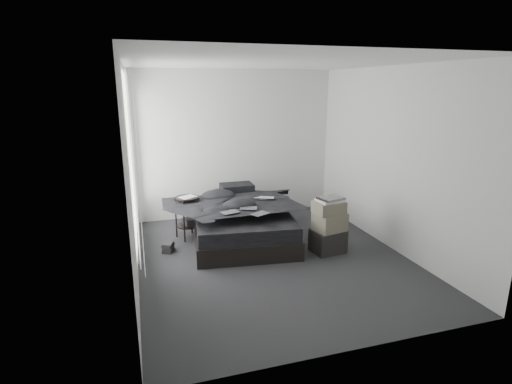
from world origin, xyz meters
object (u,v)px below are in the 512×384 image
object	(u,v)px
side_stand	(188,218)
box_lower	(328,241)
bed	(242,232)
laptop	(264,194)

from	to	relation	value
side_stand	box_lower	distance (m)	2.18
side_stand	box_lower	xyz separation A→B (m)	(1.85, -1.14, -0.16)
bed	laptop	size ratio (longest dim) A/B	6.24
box_lower	laptop	bearing A→B (deg)	130.98
laptop	box_lower	distance (m)	1.20
bed	side_stand	distance (m)	0.87
laptop	side_stand	xyz separation A→B (m)	(-1.14, 0.32, -0.37)
bed	side_stand	xyz separation A→B (m)	(-0.79, 0.33, 0.20)
bed	laptop	bearing A→B (deg)	7.50
bed	box_lower	bearing A→B (deg)	-30.41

